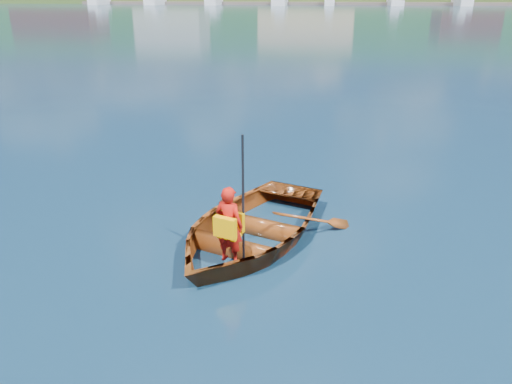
# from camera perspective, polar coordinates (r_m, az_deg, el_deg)

# --- Properties ---
(ground) EXTENTS (600.00, 600.00, 0.00)m
(ground) POSITION_cam_1_polar(r_m,az_deg,el_deg) (8.94, 2.78, -3.25)
(ground) COLOR #152848
(ground) RESTS_ON ground
(rowboat) EXTENTS (3.80, 4.43, 0.77)m
(rowboat) POSITION_cam_1_polar(r_m,az_deg,el_deg) (8.15, -0.72, -3.98)
(rowboat) COLOR brown
(rowboat) RESTS_ON ground
(child_paddler) EXTENTS (0.50, 0.43, 1.91)m
(child_paddler) POSITION_cam_1_polar(r_m,az_deg,el_deg) (7.18, -3.06, -3.75)
(child_paddler) COLOR red
(child_paddler) RESTS_ON ground
(dock) EXTENTS (160.04, 6.63, 0.80)m
(dock) POSITION_cam_1_polar(r_m,az_deg,el_deg) (156.22, 10.24, 20.43)
(dock) COLOR brown
(dock) RESTS_ON ground
(marina_yachts) EXTENTS (139.11, 13.53, 4.38)m
(marina_yachts) POSITION_cam_1_polar(r_m,az_deg,el_deg) (151.57, 10.63, 20.74)
(marina_yachts) COLOR silver
(marina_yachts) RESTS_ON ground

